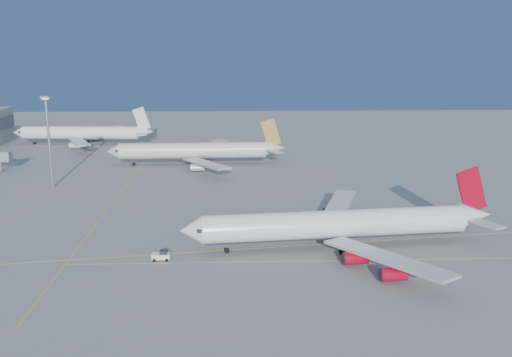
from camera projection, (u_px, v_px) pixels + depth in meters
name	position (u px, v px, depth m)	size (l,w,h in m)	color
ground	(265.00, 238.00, 126.59)	(500.00, 500.00, 0.00)	slate
taxiway_lines	(201.00, 230.00, 132.21)	(118.86, 140.00, 0.02)	#EDB20D
airliner_virgin	(342.00, 224.00, 119.97)	(67.69, 60.48, 16.70)	white
airliner_etihad	(197.00, 151.00, 203.25)	(63.32, 58.57, 16.55)	beige
airliner_third	(84.00, 133.00, 244.39)	(61.05, 56.19, 16.37)	white
pushback_tug	(162.00, 256.00, 113.61)	(3.63, 2.26, 2.03)	white
light_mast	(49.00, 134.00, 168.26)	(2.36, 2.36, 27.34)	gray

